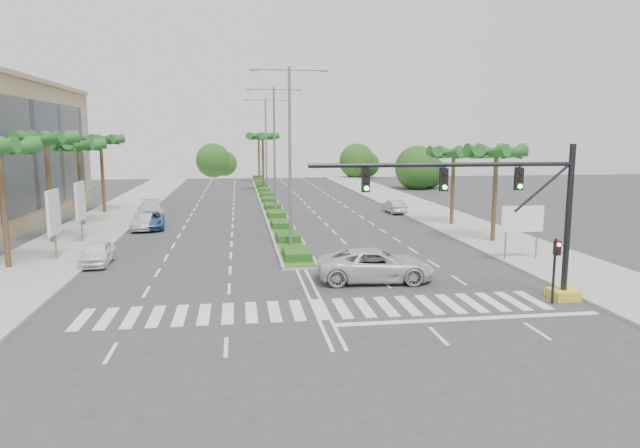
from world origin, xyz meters
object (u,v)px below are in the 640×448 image
(car_parked_b, at_px, (143,222))
(car_parked_c, at_px, (150,220))
(car_crossing, at_px, (376,265))
(car_parked_d, at_px, (151,211))
(car_parked_a, at_px, (97,253))
(car_right, at_px, (394,206))

(car_parked_b, relative_size, car_parked_c, 0.82)
(car_parked_b, bearing_deg, car_crossing, -52.49)
(car_crossing, bearing_deg, car_parked_d, 36.01)
(car_parked_a, distance_m, car_crossing, 16.58)
(car_right, bearing_deg, car_parked_c, 13.03)
(car_parked_a, distance_m, car_parked_c, 13.18)
(car_parked_b, xyz_separation_m, car_parked_d, (-0.27, 5.89, 0.15))
(car_parked_a, relative_size, car_parked_c, 0.81)
(car_parked_b, height_order, car_right, car_parked_b)
(car_parked_c, relative_size, car_parked_d, 0.88)
(car_parked_d, bearing_deg, car_parked_c, -89.87)
(car_crossing, bearing_deg, car_parked_c, 41.31)
(car_parked_b, bearing_deg, car_right, 16.53)
(car_parked_c, relative_size, car_right, 1.27)
(car_parked_a, xyz_separation_m, car_crossing, (15.40, -6.13, 0.16))
(car_parked_a, bearing_deg, car_parked_d, 87.08)
(car_parked_c, xyz_separation_m, car_parked_d, (-0.68, 5.37, 0.13))
(car_parked_a, relative_size, car_parked_b, 0.99)
(car_parked_a, height_order, car_parked_c, car_parked_c)
(car_parked_a, xyz_separation_m, car_parked_c, (1.09, 13.13, 0.01))
(car_parked_b, distance_m, car_right, 23.98)
(car_parked_d, relative_size, car_crossing, 0.93)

